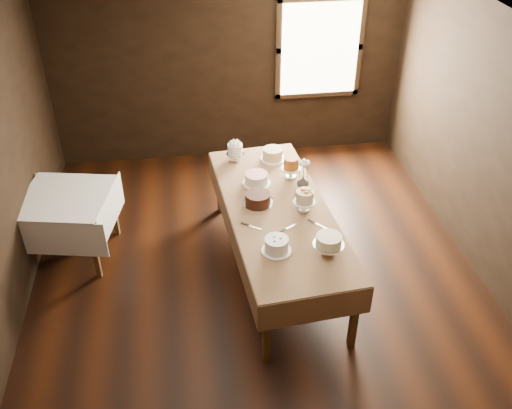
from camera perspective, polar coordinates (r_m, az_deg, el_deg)
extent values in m
cube|color=black|center=(6.32, 0.26, -8.11)|extent=(5.00, 6.00, 0.01)
cube|color=beige|center=(4.86, 0.35, 16.77)|extent=(5.00, 6.00, 0.01)
cube|color=black|center=(8.14, -2.86, 13.92)|extent=(5.00, 0.02, 2.80)
cube|color=black|center=(6.28, 23.55, 4.17)|extent=(0.02, 6.00, 2.80)
cube|color=#FFEABF|center=(8.22, 6.53, 15.47)|extent=(1.10, 0.05, 1.30)
cube|color=#432B13|center=(5.31, 1.06, -12.84)|extent=(0.07, 0.07, 0.77)
cube|color=#432B13|center=(7.21, -3.74, 1.86)|extent=(0.07, 0.07, 0.77)
cube|color=#432B13|center=(5.52, 9.99, -11.16)|extent=(0.07, 0.07, 0.77)
cube|color=#432B13|center=(7.37, 2.90, 2.69)|extent=(0.07, 0.07, 0.77)
cube|color=#432B13|center=(6.02, 2.23, -0.64)|extent=(1.22, 2.74, 0.04)
cube|color=#8E6A4A|center=(6.01, 2.24, -0.44)|extent=(1.28, 2.80, 0.01)
cube|color=#432B13|center=(6.71, -22.48, -4.07)|extent=(0.07, 0.07, 0.77)
cube|color=#432B13|center=(7.27, -20.21, -0.22)|extent=(0.07, 0.07, 0.77)
cube|color=#432B13|center=(6.42, -16.12, -4.48)|extent=(0.07, 0.07, 0.77)
cube|color=#432B13|center=(7.01, -14.31, -0.44)|extent=(0.07, 0.07, 0.77)
cube|color=#432B13|center=(6.61, -18.93, 0.57)|extent=(1.04, 1.04, 0.04)
cube|color=white|center=(6.60, -18.97, 0.75)|extent=(1.14, 1.14, 0.01)
cylinder|color=silver|center=(6.83, -2.13, 4.91)|extent=(0.22, 0.22, 0.11)
cylinder|color=white|center=(6.78, -2.15, 5.76)|extent=(0.19, 0.19, 0.13)
cylinder|color=white|center=(6.88, 1.71, 4.68)|extent=(0.31, 0.31, 0.01)
cylinder|color=tan|center=(6.84, 1.72, 5.20)|extent=(0.34, 0.34, 0.13)
cylinder|color=white|center=(6.41, 0.05, 2.19)|extent=(0.33, 0.33, 0.01)
cylinder|color=white|center=(6.37, 0.05, 2.65)|extent=(0.36, 0.36, 0.11)
cylinder|color=white|center=(6.51, 3.57, 3.32)|extent=(0.23, 0.23, 0.13)
cylinder|color=#A85818|center=(6.44, 3.61, 4.34)|extent=(0.23, 0.23, 0.14)
cylinder|color=silver|center=(6.07, 0.18, 0.13)|extent=(0.33, 0.33, 0.01)
cylinder|color=#33140A|center=(6.03, 0.18, 0.63)|extent=(0.37, 0.37, 0.12)
cylinder|color=white|center=(5.97, 4.93, -0.07)|extent=(0.24, 0.24, 0.12)
cylinder|color=#C6BB94|center=(5.90, 4.99, 0.91)|extent=(0.22, 0.22, 0.13)
cylinder|color=white|center=(5.43, 2.09, -4.73)|extent=(0.29, 0.29, 0.01)
cylinder|color=white|center=(5.39, 2.11, -4.12)|extent=(0.26, 0.26, 0.14)
cylinder|color=silver|center=(5.42, 7.36, -4.41)|extent=(0.30, 0.30, 0.12)
cylinder|color=beige|center=(5.35, 7.45, -3.52)|extent=(0.34, 0.34, 0.09)
cube|color=silver|center=(5.75, 3.61, -2.23)|extent=(0.22, 0.14, 0.01)
cube|color=silver|center=(5.79, 6.63, -2.16)|extent=(0.17, 0.20, 0.01)
cube|color=silver|center=(6.27, 0.96, 1.38)|extent=(0.10, 0.24, 0.01)
cube|color=silver|center=(6.29, 4.19, 1.37)|extent=(0.12, 0.23, 0.01)
cube|color=silver|center=(5.72, -0.10, -2.35)|extent=(0.21, 0.16, 0.01)
imported|color=#2D2823|center=(6.32, 4.80, 2.29)|extent=(0.16, 0.16, 0.14)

